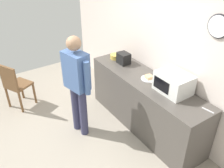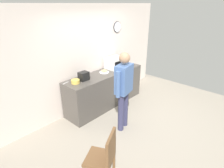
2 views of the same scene
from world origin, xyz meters
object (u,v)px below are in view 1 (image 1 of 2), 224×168
Objects in this scene: salad_bowl at (115,56)px; spoon_utensil at (208,110)px; toaster at (124,58)px; fork_utensil at (118,54)px; sandwich_plate at (149,78)px; wooden_chair at (15,84)px; person_standing at (77,80)px; microwave at (174,83)px.

salad_bowl is 2.01m from spoon_utensil.
toaster reaches higher than fork_utensil.
fork_utensil and spoon_utensil have the same top height.
wooden_chair is (-1.78, -1.74, -0.43)m from sandwich_plate.
wooden_chair is at bearing -122.20° from toaster.
salad_bowl is at bearing -178.47° from toaster.
wooden_chair is at bearing -151.90° from person_standing.
person_standing reaches higher than sandwich_plate.
fork_utensil is 2.16m from spoon_utensil.
toaster is 0.23× the size of wooden_chair.
microwave is at bearing 5.94° from sandwich_plate.
microwave is 2.27× the size of toaster.
toaster is 0.44m from fork_utensil.
microwave is 2.94× the size of spoon_utensil.
person_standing is at bearing -114.92° from sandwich_plate.
microwave is 1.42m from salad_bowl.
person_standing is at bearing 28.10° from wooden_chair.
sandwich_plate is at bearing 0.45° from toaster.
spoon_utensil reaches higher than wooden_chair.
spoon_utensil is 0.10× the size of person_standing.
microwave is at bearing 48.72° from person_standing.
microwave is 0.50m from sandwich_plate.
toaster is 1.29× the size of fork_utensil.
fork_utensil reaches higher than wooden_chair.
salad_bowl is at bearing -177.51° from microwave.
salad_bowl reaches higher than spoon_utensil.
sandwich_plate reaches higher than wooden_chair.
salad_bowl reaches higher than sandwich_plate.
microwave is at bearing -4.07° from fork_utensil.
spoon_utensil is at bearing 32.86° from wooden_chair.
salad_bowl is at bearing 64.00° from wooden_chair.
toaster is at bearing -22.69° from fork_utensil.
wooden_chair is (-0.69, -1.90, -0.42)m from fork_utensil.
toaster is at bearing 1.53° from salad_bowl.
sandwich_plate reaches higher than spoon_utensil.
wooden_chair is (-0.84, -1.72, -0.45)m from salad_bowl.
toaster is at bearing 101.01° from person_standing.
fork_utensil is at bearing 130.60° from salad_bowl.
sandwich_plate is at bearing -8.41° from fork_utensil.
fork_utensil is 1.00× the size of spoon_utensil.
fork_utensil is 0.10× the size of person_standing.
microwave is at bearing 2.70° from toaster.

